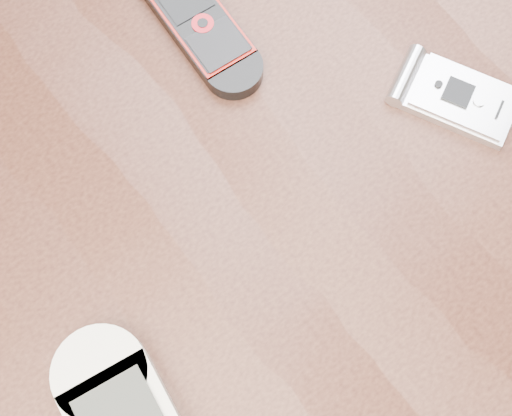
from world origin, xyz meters
The scene contains 4 objects.
ground centered at (0.00, 0.00, 0.00)m, with size 4.00×4.00×0.00m, color #472B19.
table centered at (0.00, 0.00, 0.64)m, with size 1.20×0.80×0.75m.
nokia_black_red centered at (0.06, 0.14, 0.76)m, with size 0.04×0.14×0.01m, color black.
motorola_razr centered at (0.17, -0.03, 0.76)m, with size 0.05×0.09×0.01m, color silver.
Camera 1 is at (-0.09, -0.12, 1.21)m, focal length 50.00 mm.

